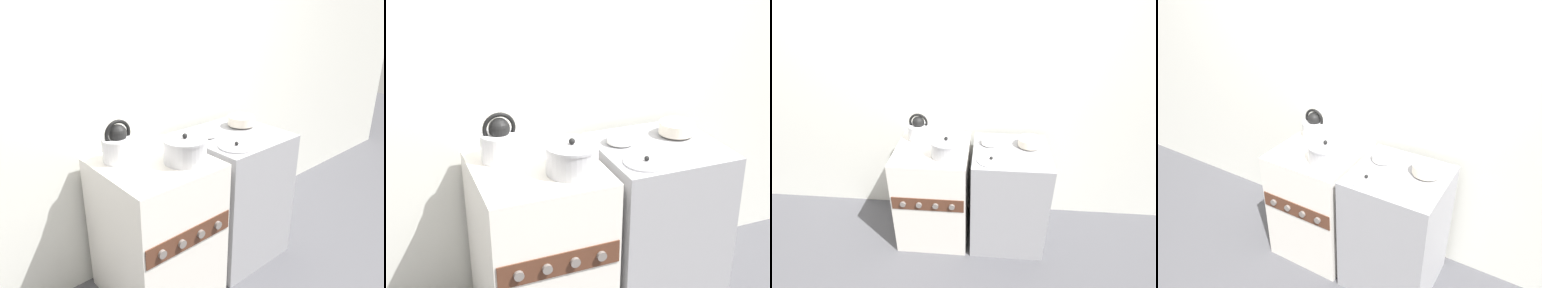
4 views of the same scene
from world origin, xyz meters
TOP-DOWN VIEW (x-y plane):
  - wall_back at (0.00, 0.67)m, footprint 7.00×0.06m
  - stove at (0.00, 0.30)m, footprint 0.58×0.62m
  - counter at (0.62, 0.28)m, footprint 0.59×0.57m
  - kettle at (-0.13, 0.43)m, footprint 0.22×0.18m
  - cooking_pot at (0.13, 0.19)m, footprint 0.24×0.24m
  - enamel_bowl at (0.76, 0.36)m, footprint 0.18×0.18m
  - small_ceramic_bowl at (0.45, 0.37)m, footprint 0.13×0.13m
  - loose_pot_lid at (0.47, 0.13)m, footprint 0.21×0.21m

SIDE VIEW (x-z plane):
  - stove at x=0.00m, z-range 0.00..0.86m
  - counter at x=0.62m, z-range 0.00..0.87m
  - loose_pot_lid at x=0.47m, z-range 0.86..0.89m
  - small_ceramic_bowl at x=0.45m, z-range 0.87..0.92m
  - enamel_bowl at x=0.76m, z-range 0.87..0.94m
  - cooking_pot at x=0.13m, z-range 0.84..1.00m
  - kettle at x=-0.13m, z-range 0.83..1.06m
  - wall_back at x=0.00m, z-range 0.00..2.50m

